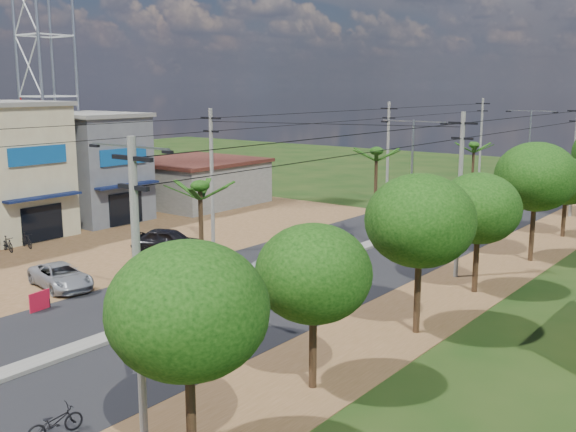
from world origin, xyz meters
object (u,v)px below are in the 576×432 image
car_parked_silver (61,277)px  car_parked_dark (169,241)px  car_white_far (404,208)px  moto_rider_east (55,423)px  roadside_sign (40,301)px  car_silver_mid (288,274)px

car_parked_silver → car_parked_dark: size_ratio=0.97×
car_parked_silver → car_white_far: bearing=1.0°
car_white_far → car_parked_dark: (-6.14, -19.35, 0.01)m
car_white_far → moto_rider_east: 37.71m
car_parked_silver → moto_rider_east: size_ratio=2.57×
car_parked_silver → roadside_sign: 3.54m
car_silver_mid → car_parked_dark: bearing=15.5°
car_white_far → car_silver_mid: bearing=-63.6°
car_white_far → car_parked_silver: bearing=-85.5°
car_silver_mid → car_parked_silver: (-9.30, -7.19, -0.18)m
car_silver_mid → car_white_far: 21.12m
car_parked_silver → car_parked_dark: car_parked_dark is taller
car_parked_silver → car_parked_dark: bearing=18.8°
car_parked_silver → moto_rider_east: (13.00, -8.98, -0.16)m
car_white_far → roadside_sign: 30.68m
car_parked_dark → car_white_far: bearing=-41.2°
car_silver_mid → car_white_far: (-4.29, 20.68, -0.03)m
car_white_far → moto_rider_east: (7.99, -36.85, -0.32)m
car_silver_mid → moto_rider_east: size_ratio=2.80×
car_parked_dark → moto_rider_east: 22.49m
moto_rider_east → roadside_sign: size_ratio=1.53×
car_white_far → car_parked_dark: size_ratio=1.16×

